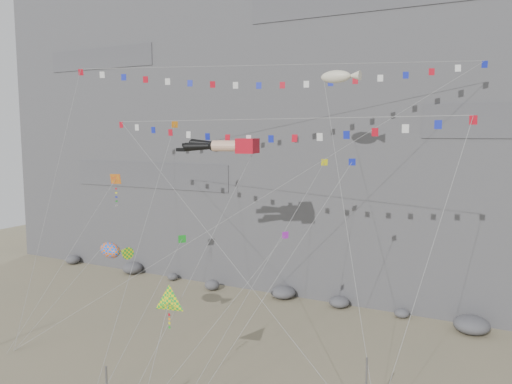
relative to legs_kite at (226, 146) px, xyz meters
The scene contains 15 objects.
ground 16.78m from the legs_kite, 92.14° to the right, with size 120.00×120.00×0.00m, color gray.
cliff 28.24m from the legs_kite, 90.42° to the left, with size 80.00×28.00×50.00m, color slate.
talus_boulders 19.33m from the legs_kite, 90.95° to the left, with size 60.00×3.00×1.20m, color slate, non-canonical shape.
legs_kite is the anchor object (origin of this frame).
flag_banner_upper 8.36m from the legs_kite, 71.81° to the left, with size 32.42×19.73×30.81m.
flag_banner_lower 3.59m from the legs_kite, ahead, with size 29.94×9.79×22.60m.
harlequin_kite 10.33m from the legs_kite, 168.66° to the right, with size 5.06×9.00×15.87m.
fish_windsock 12.02m from the legs_kite, 141.21° to the right, with size 8.80×4.95×11.08m.
delta_kite 13.59m from the legs_kite, 81.47° to the right, with size 2.24×5.11×8.28m.
blimp_windsock 10.12m from the legs_kite, 29.15° to the left, with size 8.34×11.50×24.66m.
small_kite_a 6.64m from the legs_kite, 164.67° to the left, with size 4.36×14.95×22.97m.
small_kite_b 8.67m from the legs_kite, 12.07° to the right, with size 5.76×9.39×13.86m.
small_kite_c 8.24m from the legs_kite, 105.81° to the right, with size 1.47×9.15×12.46m.
small_kite_d 7.85m from the legs_kite, 30.11° to the left, with size 4.33×16.03×21.48m.
small_kite_e 10.50m from the legs_kite, ahead, with size 7.70×9.74×18.92m.
Camera 1 is at (20.20, -28.68, 16.90)m, focal length 35.00 mm.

